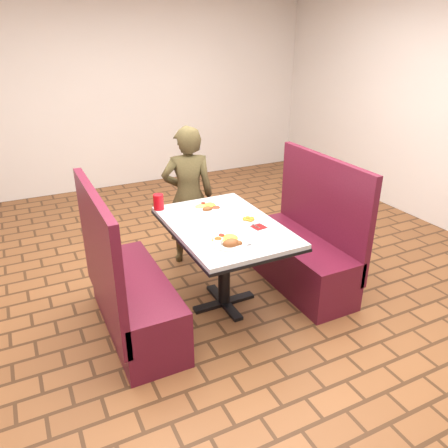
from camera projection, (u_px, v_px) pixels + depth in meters
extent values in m
plane|color=brown|center=(224.00, 304.00, 3.74)|extent=(7.00, 7.00, 0.00)
cube|color=silver|center=(112.00, 89.00, 6.03)|extent=(6.00, 0.04, 2.80)
cube|color=#B9BCBF|center=(224.00, 226.00, 3.44)|extent=(0.80, 1.20, 0.03)
cube|color=black|center=(224.00, 229.00, 3.45)|extent=(0.81, 1.21, 0.02)
cylinder|color=black|center=(224.00, 267.00, 3.60)|extent=(0.10, 0.10, 0.69)
cube|color=black|center=(224.00, 302.00, 3.74)|extent=(0.55, 0.08, 0.03)
cube|color=black|center=(224.00, 302.00, 3.74)|extent=(0.08, 0.55, 0.03)
cube|color=maroon|center=(137.00, 304.00, 3.35)|extent=(0.45, 1.20, 0.45)
cube|color=maroon|center=(100.00, 255.00, 3.06)|extent=(0.06, 1.20, 0.95)
cube|color=maroon|center=(298.00, 262.00, 3.95)|extent=(0.45, 1.20, 0.45)
cube|color=maroon|center=(322.00, 209.00, 3.85)|extent=(0.06, 1.20, 0.95)
imported|color=brown|center=(188.00, 196.00, 4.20)|extent=(0.57, 0.45, 1.36)
cylinder|color=white|center=(229.00, 242.00, 3.13)|extent=(0.28, 0.28, 0.02)
ellipsoid|color=yellow|center=(230.00, 235.00, 3.16)|extent=(0.12, 0.12, 0.05)
ellipsoid|color=#8BD153|center=(219.00, 237.00, 3.14)|extent=(0.12, 0.09, 0.04)
cylinder|color=red|center=(222.00, 235.00, 3.17)|extent=(0.04, 0.04, 0.01)
ellipsoid|color=brown|center=(231.00, 240.00, 3.06)|extent=(0.12, 0.09, 0.07)
ellipsoid|color=brown|center=(238.00, 241.00, 3.07)|extent=(0.07, 0.05, 0.04)
cylinder|color=white|center=(218.00, 241.00, 3.07)|extent=(0.07, 0.07, 0.04)
cylinder|color=brown|center=(218.00, 239.00, 3.06)|extent=(0.05, 0.05, 0.01)
cylinder|color=white|center=(208.00, 208.00, 3.72)|extent=(0.26, 0.26, 0.02)
ellipsoid|color=yellow|center=(210.00, 203.00, 3.75)|extent=(0.11, 0.11, 0.05)
ellipsoid|color=#8BD153|center=(201.00, 205.00, 3.73)|extent=(0.11, 0.09, 0.03)
cylinder|color=red|center=(203.00, 203.00, 3.76)|extent=(0.04, 0.04, 0.01)
ellipsoid|color=brown|center=(216.00, 206.00, 3.70)|extent=(0.08, 0.08, 0.03)
ellipsoid|color=brown|center=(207.00, 207.00, 3.66)|extent=(0.09, 0.07, 0.05)
cylinder|color=white|center=(249.00, 220.00, 3.50)|extent=(0.16, 0.16, 0.01)
cube|color=maroon|center=(259.00, 227.00, 3.38)|extent=(0.11, 0.11, 0.00)
cube|color=#BDBDC1|center=(254.00, 225.00, 3.41)|extent=(0.03, 0.14, 0.00)
cylinder|color=red|center=(159.00, 202.00, 3.69)|extent=(0.09, 0.09, 0.13)
cube|color=white|center=(291.00, 242.00, 3.14)|extent=(0.19, 0.15, 0.01)
cube|color=silver|center=(242.00, 243.00, 3.12)|extent=(0.09, 0.14, 0.00)
cube|color=silver|center=(231.00, 244.00, 3.09)|extent=(0.08, 0.14, 0.00)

